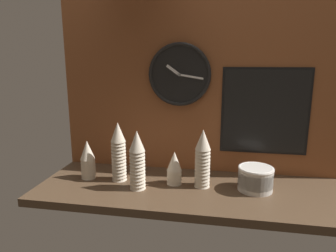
{
  "coord_description": "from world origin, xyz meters",
  "views": [
    {
      "loc": [
        0.12,
        -1.42,
        0.63
      ],
      "look_at": [
        -0.14,
        0.04,
        0.3
      ],
      "focal_mm": 32.0,
      "sensor_mm": 36.0,
      "label": 1
    }
  ],
  "objects_px": {
    "cup_stack_center_right": "(203,158)",
    "wall_clock": "(180,75)",
    "cup_stack_center_left": "(137,160)",
    "cup_stack_far_left": "(88,159)",
    "cup_stack_left": "(119,152)",
    "cup_stack_center": "(174,168)",
    "bowl_stack_right": "(256,178)",
    "menu_board": "(265,111)"
  },
  "relations": [
    {
      "from": "cup_stack_center_right",
      "to": "cup_stack_center",
      "type": "bearing_deg",
      "value": 176.31
    },
    {
      "from": "cup_stack_left",
      "to": "cup_stack_center_right",
      "type": "height_order",
      "value": "cup_stack_left"
    },
    {
      "from": "cup_stack_center_left",
      "to": "cup_stack_center",
      "type": "bearing_deg",
      "value": 28.66
    },
    {
      "from": "cup_stack_left",
      "to": "wall_clock",
      "type": "height_order",
      "value": "wall_clock"
    },
    {
      "from": "cup_stack_center_left",
      "to": "wall_clock",
      "type": "distance_m",
      "value": 0.53
    },
    {
      "from": "cup_stack_center_right",
      "to": "bowl_stack_right",
      "type": "xyz_separation_m",
      "value": [
        0.26,
        0.0,
        -0.09
      ]
    },
    {
      "from": "cup_stack_left",
      "to": "cup_stack_far_left",
      "type": "bearing_deg",
      "value": -179.23
    },
    {
      "from": "cup_stack_far_left",
      "to": "cup_stack_center",
      "type": "xyz_separation_m",
      "value": [
        0.47,
        0.01,
        -0.02
      ]
    },
    {
      "from": "cup_stack_center",
      "to": "bowl_stack_right",
      "type": "relative_size",
      "value": 1.01
    },
    {
      "from": "cup_stack_left",
      "to": "cup_stack_far_left",
      "type": "xyz_separation_m",
      "value": [
        -0.18,
        -0.0,
        -0.05
      ]
    },
    {
      "from": "cup_stack_center_left",
      "to": "wall_clock",
      "type": "relative_size",
      "value": 0.86
    },
    {
      "from": "cup_stack_center_left",
      "to": "bowl_stack_right",
      "type": "height_order",
      "value": "cup_stack_center_left"
    },
    {
      "from": "cup_stack_center_right",
      "to": "cup_stack_far_left",
      "type": "bearing_deg",
      "value": 179.71
    },
    {
      "from": "wall_clock",
      "to": "cup_stack_center",
      "type": "bearing_deg",
      "value": -88.32
    },
    {
      "from": "cup_stack_left",
      "to": "wall_clock",
      "type": "xyz_separation_m",
      "value": [
        0.29,
        0.21,
        0.4
      ]
    },
    {
      "from": "cup_stack_far_left",
      "to": "bowl_stack_right",
      "type": "xyz_separation_m",
      "value": [
        0.88,
        0.0,
        -0.04
      ]
    },
    {
      "from": "cup_stack_center_right",
      "to": "cup_stack_center",
      "type": "height_order",
      "value": "cup_stack_center_right"
    },
    {
      "from": "cup_stack_far_left",
      "to": "menu_board",
      "type": "relative_size",
      "value": 0.45
    },
    {
      "from": "cup_stack_center_right",
      "to": "cup_stack_far_left",
      "type": "distance_m",
      "value": 0.62
    },
    {
      "from": "cup_stack_center",
      "to": "menu_board",
      "type": "height_order",
      "value": "menu_board"
    },
    {
      "from": "cup_stack_left",
      "to": "cup_stack_center_left",
      "type": "xyz_separation_m",
      "value": [
        0.13,
        -0.09,
        -0.01
      ]
    },
    {
      "from": "cup_stack_center_left",
      "to": "cup_stack_center",
      "type": "distance_m",
      "value": 0.2
    },
    {
      "from": "bowl_stack_right",
      "to": "wall_clock",
      "type": "height_order",
      "value": "wall_clock"
    },
    {
      "from": "cup_stack_far_left",
      "to": "menu_board",
      "type": "bearing_deg",
      "value": 13.42
    },
    {
      "from": "cup_stack_center_right",
      "to": "wall_clock",
      "type": "bearing_deg",
      "value": 124.82
    },
    {
      "from": "cup_stack_center_right",
      "to": "menu_board",
      "type": "relative_size",
      "value": 0.64
    },
    {
      "from": "menu_board",
      "to": "cup_stack_far_left",
      "type": "bearing_deg",
      "value": -166.58
    },
    {
      "from": "wall_clock",
      "to": "cup_stack_left",
      "type": "bearing_deg",
      "value": -144.08
    },
    {
      "from": "cup_stack_center_left",
      "to": "wall_clock",
      "type": "bearing_deg",
      "value": 61.38
    },
    {
      "from": "wall_clock",
      "to": "menu_board",
      "type": "height_order",
      "value": "wall_clock"
    },
    {
      "from": "cup_stack_center_right",
      "to": "cup_stack_center_left",
      "type": "bearing_deg",
      "value": -165.13
    },
    {
      "from": "cup_stack_left",
      "to": "cup_stack_center_left",
      "type": "distance_m",
      "value": 0.16
    },
    {
      "from": "cup_stack_far_left",
      "to": "wall_clock",
      "type": "bearing_deg",
      "value": 24.58
    },
    {
      "from": "cup_stack_far_left",
      "to": "menu_board",
      "type": "xyz_separation_m",
      "value": [
        0.94,
        0.22,
        0.26
      ]
    },
    {
      "from": "cup_stack_center_left",
      "to": "cup_stack_left",
      "type": "bearing_deg",
      "value": 145.13
    },
    {
      "from": "cup_stack_center_right",
      "to": "cup_stack_far_left",
      "type": "height_order",
      "value": "cup_stack_center_right"
    },
    {
      "from": "cup_stack_center_left",
      "to": "menu_board",
      "type": "distance_m",
      "value": 0.73
    },
    {
      "from": "cup_stack_center",
      "to": "wall_clock",
      "type": "xyz_separation_m",
      "value": [
        -0.01,
        0.21,
        0.47
      ]
    },
    {
      "from": "cup_stack_left",
      "to": "bowl_stack_right",
      "type": "xyz_separation_m",
      "value": [
        0.71,
        -0.0,
        -0.1
      ]
    },
    {
      "from": "cup_stack_left",
      "to": "cup_stack_center_right",
      "type": "distance_m",
      "value": 0.44
    },
    {
      "from": "cup_stack_center_right",
      "to": "bowl_stack_right",
      "type": "relative_size",
      "value": 1.73
    },
    {
      "from": "cup_stack_left",
      "to": "cup_stack_center",
      "type": "xyz_separation_m",
      "value": [
        0.3,
        0.0,
        -0.07
      ]
    }
  ]
}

